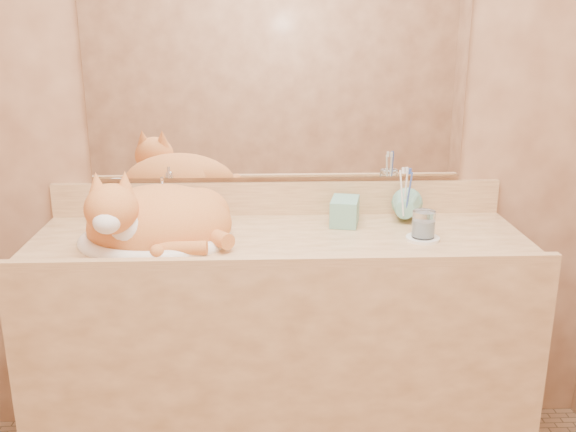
{
  "coord_description": "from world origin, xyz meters",
  "views": [
    {
      "loc": [
        -0.05,
        -1.23,
        1.52
      ],
      "look_at": [
        0.03,
        0.7,
        0.93
      ],
      "focal_mm": 40.0,
      "sensor_mm": 36.0,
      "label": 1
    }
  ],
  "objects_px": {
    "sink_basin": "(154,219)",
    "soap_dispenser": "(343,201)",
    "cat": "(154,218)",
    "toothbrush_cup": "(405,211)",
    "water_glass": "(424,224)",
    "vanity_counter": "(280,355)"
  },
  "relations": [
    {
      "from": "vanity_counter",
      "to": "toothbrush_cup",
      "type": "relative_size",
      "value": 14.56
    },
    {
      "from": "cat",
      "to": "toothbrush_cup",
      "type": "height_order",
      "value": "cat"
    },
    {
      "from": "soap_dispenser",
      "to": "toothbrush_cup",
      "type": "xyz_separation_m",
      "value": [
        0.22,
        0.04,
        -0.05
      ]
    },
    {
      "from": "water_glass",
      "to": "vanity_counter",
      "type": "bearing_deg",
      "value": 174.97
    },
    {
      "from": "cat",
      "to": "water_glass",
      "type": "height_order",
      "value": "cat"
    },
    {
      "from": "vanity_counter",
      "to": "water_glass",
      "type": "bearing_deg",
      "value": -5.03
    },
    {
      "from": "sink_basin",
      "to": "soap_dispenser",
      "type": "height_order",
      "value": "soap_dispenser"
    },
    {
      "from": "cat",
      "to": "water_glass",
      "type": "relative_size",
      "value": 5.39
    },
    {
      "from": "cat",
      "to": "soap_dispenser",
      "type": "xyz_separation_m",
      "value": [
        0.61,
        0.1,
        0.02
      ]
    },
    {
      "from": "sink_basin",
      "to": "toothbrush_cup",
      "type": "height_order",
      "value": "sink_basin"
    },
    {
      "from": "cat",
      "to": "water_glass",
      "type": "distance_m",
      "value": 0.85
    },
    {
      "from": "cat",
      "to": "toothbrush_cup",
      "type": "distance_m",
      "value": 0.83
    },
    {
      "from": "sink_basin",
      "to": "soap_dispenser",
      "type": "bearing_deg",
      "value": -0.74
    },
    {
      "from": "vanity_counter",
      "to": "sink_basin",
      "type": "height_order",
      "value": "sink_basin"
    },
    {
      "from": "sink_basin",
      "to": "water_glass",
      "type": "relative_size",
      "value": 5.53
    },
    {
      "from": "toothbrush_cup",
      "to": "soap_dispenser",
      "type": "bearing_deg",
      "value": -169.62
    },
    {
      "from": "toothbrush_cup",
      "to": "cat",
      "type": "bearing_deg",
      "value": -170.48
    },
    {
      "from": "vanity_counter",
      "to": "sink_basin",
      "type": "xyz_separation_m",
      "value": [
        -0.39,
        -0.02,
        0.5
      ]
    },
    {
      "from": "vanity_counter",
      "to": "soap_dispenser",
      "type": "bearing_deg",
      "value": 18.55
    },
    {
      "from": "vanity_counter",
      "to": "cat",
      "type": "height_order",
      "value": "cat"
    },
    {
      "from": "vanity_counter",
      "to": "soap_dispenser",
      "type": "height_order",
      "value": "soap_dispenser"
    },
    {
      "from": "vanity_counter",
      "to": "water_glass",
      "type": "xyz_separation_m",
      "value": [
        0.46,
        -0.04,
        0.48
      ]
    }
  ]
}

